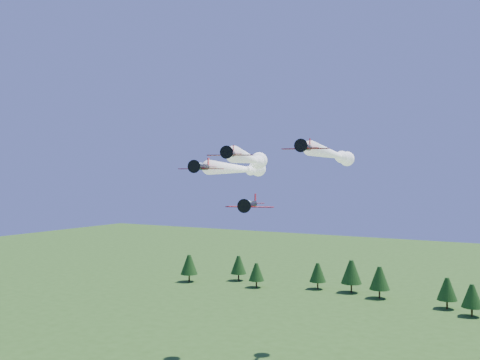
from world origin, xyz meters
The scene contains 5 objects.
plane_lead centered at (-8.14, 15.62, 46.46)m, with size 21.57×45.78×3.70m.
plane_left centered at (-15.87, 25.60, 44.74)m, with size 17.94×49.37×3.70m.
plane_right centered at (1.60, 35.44, 47.88)m, with size 16.35×57.72×3.70m.
plane_slot centered at (-2.77, 5.22, 38.29)m, with size 8.40×9.30×2.94m.
treeline centered at (0.84, 111.34, 6.64)m, with size 176.62×21.73×12.00m.
Camera 1 is at (41.05, -75.42, 43.11)m, focal length 40.00 mm.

